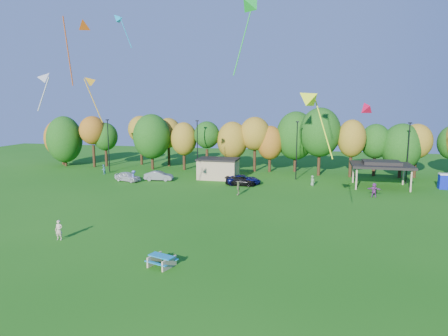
% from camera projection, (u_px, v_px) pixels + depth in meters
% --- Properties ---
extents(ground, '(160.00, 160.00, 0.00)m').
position_uv_depth(ground, '(229.00, 299.00, 24.35)').
color(ground, '#19600F').
rests_on(ground, ground).
extents(tree_line, '(93.57, 10.55, 11.15)m').
position_uv_depth(tree_line, '(280.00, 138.00, 67.40)').
color(tree_line, black).
rests_on(tree_line, ground).
extents(lamp_posts, '(64.50, 0.25, 9.09)m').
position_uv_depth(lamp_posts, '(297.00, 148.00, 61.59)').
color(lamp_posts, black).
rests_on(lamp_posts, ground).
extents(utility_building, '(6.30, 4.30, 3.25)m').
position_uv_depth(utility_building, '(218.00, 168.00, 62.85)').
color(utility_building, tan).
rests_on(utility_building, ground).
extents(pavilion, '(8.20, 6.20, 3.77)m').
position_uv_depth(pavilion, '(381.00, 165.00, 56.30)').
color(pavilion, tan).
rests_on(pavilion, ground).
extents(picnic_table, '(2.32, 2.11, 0.83)m').
position_uv_depth(picnic_table, '(162.00, 260.00, 29.10)').
color(picnic_table, tan).
rests_on(picnic_table, ground).
extents(kite_flyer, '(0.69, 0.50, 1.76)m').
position_uv_depth(kite_flyer, '(59.00, 230.00, 34.73)').
color(kite_flyer, beige).
rests_on(kite_flyer, ground).
extents(car_a, '(4.59, 2.90, 1.46)m').
position_uv_depth(car_a, '(128.00, 177.00, 60.90)').
color(car_a, silver).
rests_on(car_a, ground).
extents(car_b, '(4.51, 1.99, 1.44)m').
position_uv_depth(car_b, '(159.00, 176.00, 61.53)').
color(car_b, gray).
rests_on(car_b, ground).
extents(car_c, '(5.50, 3.68, 1.40)m').
position_uv_depth(car_c, '(244.00, 180.00, 58.55)').
color(car_c, '#0D1051').
rests_on(car_c, ground).
extents(car_d, '(4.42, 1.94, 1.26)m').
position_uv_depth(car_d, '(240.00, 181.00, 57.78)').
color(car_d, black).
rests_on(car_d, ground).
extents(far_person_0, '(0.84, 0.91, 1.56)m').
position_uv_depth(far_person_0, '(312.00, 181.00, 57.38)').
color(far_person_0, '#6A8F62').
rests_on(far_person_0, ground).
extents(far_person_1, '(0.65, 1.15, 1.84)m').
position_uv_depth(far_person_1, '(238.00, 188.00, 51.76)').
color(far_person_1, olive).
rests_on(far_person_1, ground).
extents(far_person_2, '(1.76, 0.76, 1.84)m').
position_uv_depth(far_person_2, '(374.00, 190.00, 50.58)').
color(far_person_2, '#843786').
rests_on(far_person_2, ground).
extents(far_person_3, '(1.15, 1.35, 1.82)m').
position_uv_depth(far_person_3, '(134.00, 176.00, 60.13)').
color(far_person_3, '#545DBA').
rests_on(far_person_3, ground).
extents(far_person_4, '(0.65, 0.81, 1.62)m').
position_uv_depth(far_person_4, '(104.00, 169.00, 67.11)').
color(far_person_4, teal).
rests_on(far_person_4, ground).
extents(kite_1, '(2.03, 1.67, 3.42)m').
position_uv_depth(kite_1, '(46.00, 78.00, 32.52)').
color(kite_1, '#AEAEAE').
extents(kite_9, '(3.30, 2.17, 5.55)m').
position_uv_depth(kite_9, '(306.00, 98.00, 29.49)').
color(kite_9, '#DAFC1A').
extents(kite_10, '(2.78, 2.62, 5.41)m').
position_uv_depth(kite_10, '(89.00, 81.00, 44.19)').
color(kite_10, '#FFAF1A').
extents(kite_11, '(3.38, 4.24, 7.65)m').
position_uv_depth(kite_11, '(253.00, 2.00, 36.00)').
color(kite_11, green).
extents(kite_13, '(1.31, 1.50, 1.26)m').
position_uv_depth(kite_13, '(366.00, 107.00, 29.04)').
color(kite_13, red).
extents(kite_14, '(2.72, 1.24, 4.44)m').
position_uv_depth(kite_14, '(117.00, 18.00, 49.54)').
color(kite_14, '#0C92C0').
extents(kite_15, '(1.87, 3.65, 6.33)m').
position_uv_depth(kite_15, '(83.00, 24.00, 35.90)').
color(kite_15, '#DA4E13').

